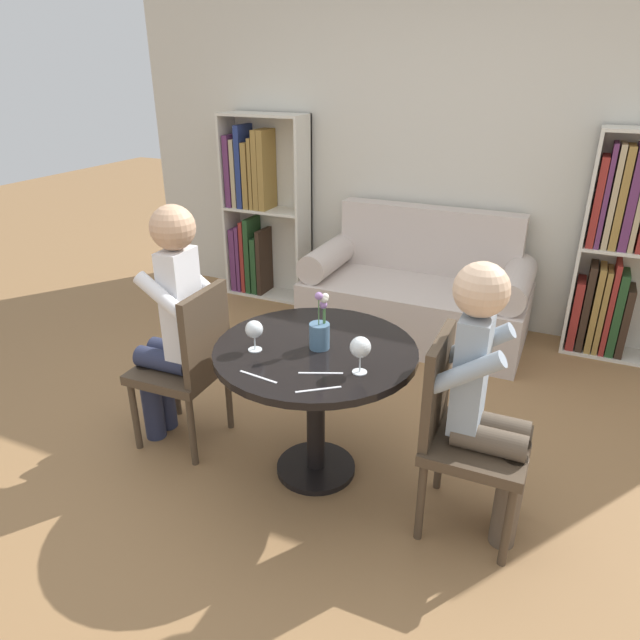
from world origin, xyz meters
TOP-DOWN VIEW (x-y plane):
  - ground_plane at (0.00, 0.00)m, footprint 16.00×16.00m
  - back_wall at (0.00, 2.22)m, footprint 5.20×0.05m
  - round_table at (0.00, 0.00)m, footprint 0.95×0.95m
  - couch at (0.00, 1.79)m, footprint 1.61×0.80m
  - bookshelf_left at (-1.49, 2.05)m, footprint 0.73×0.28m
  - bookshelf_right at (1.32, 2.05)m, footprint 0.73×0.28m
  - chair_left at (-0.70, -0.04)m, footprint 0.43×0.43m
  - chair_right at (0.70, -0.05)m, footprint 0.42×0.42m
  - person_left at (-0.79, -0.05)m, footprint 0.42×0.35m
  - person_right at (0.79, -0.05)m, footprint 0.42×0.34m
  - wine_glass_left at (-0.24, -0.14)m, footprint 0.08×0.08m
  - wine_glass_right at (0.27, -0.13)m, footprint 0.09×0.09m
  - flower_vase at (0.02, 0.01)m, footprint 0.09×0.09m
  - knife_left_setting at (-0.10, -0.34)m, footprint 0.19×0.03m
  - fork_left_setting at (0.12, -0.21)m, footprint 0.18×0.09m
  - knife_right_setting at (0.17, -0.33)m, footprint 0.16×0.12m

SIDE VIEW (x-z plane):
  - ground_plane at x=0.00m, z-range 0.00..0.00m
  - couch at x=0.00m, z-range -0.15..0.77m
  - chair_left at x=-0.70m, z-range 0.04..0.94m
  - chair_right at x=0.70m, z-range 0.04..0.94m
  - round_table at x=0.00m, z-range 0.21..0.92m
  - person_right at x=0.79m, z-range 0.06..1.29m
  - knife_left_setting at x=-0.10m, z-range 0.70..0.70m
  - fork_left_setting at x=0.12m, z-range 0.70..0.70m
  - knife_right_setting at x=0.17m, z-range 0.70..0.70m
  - person_left at x=-0.79m, z-range 0.05..1.36m
  - bookshelf_right at x=1.32m, z-range -0.04..1.50m
  - bookshelf_left at x=-1.49m, z-range -0.01..1.53m
  - flower_vase at x=0.02m, z-range 0.65..0.93m
  - wine_glass_left at x=-0.24m, z-range 0.73..0.87m
  - wine_glass_right at x=0.27m, z-range 0.74..0.90m
  - back_wall at x=0.00m, z-range 0.00..2.70m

